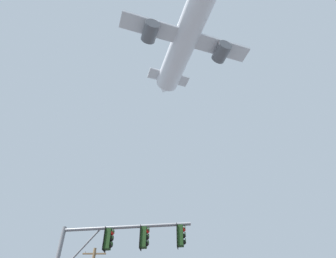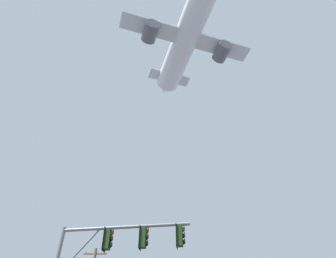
{
  "view_description": "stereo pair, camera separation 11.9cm",
  "coord_description": "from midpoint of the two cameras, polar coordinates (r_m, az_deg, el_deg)",
  "views": [
    {
      "loc": [
        -0.43,
        -4.76,
        1.22
      ],
      "look_at": [
        -0.52,
        12.89,
        15.94
      ],
      "focal_mm": 31.32,
      "sensor_mm": 36.0,
      "label": 1
    },
    {
      "loc": [
        -0.31,
        -4.76,
        1.22
      ],
      "look_at": [
        -0.52,
        12.89,
        15.94
      ],
      "focal_mm": 31.32,
      "sensor_mm": 36.0,
      "label": 2
    }
  ],
  "objects": [
    {
      "name": "airplane",
      "position": [
        44.55,
        4.06,
        18.23
      ],
      "size": [
        19.21,
        24.87,
        6.89
      ],
      "color": "white"
    },
    {
      "name": "signal_pole_near",
      "position": [
        14.25,
        -11.44,
        -23.4
      ],
      "size": [
        6.09,
        1.0,
        6.57
      ],
      "color": "slate",
      "rests_on": "ground"
    }
  ]
}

